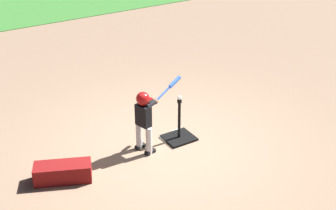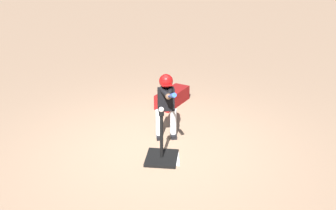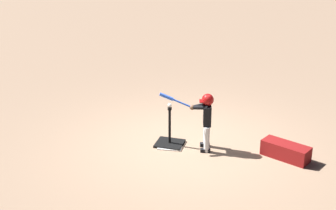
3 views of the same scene
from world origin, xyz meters
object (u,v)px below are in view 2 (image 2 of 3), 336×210
at_px(batting_tee, 162,154).
at_px(batter_child, 166,99).
at_px(baseball, 161,110).
at_px(equipment_bag, 172,97).

xyz_separation_m(batting_tee, batter_child, (-0.66, -0.01, 0.59)).
bearing_deg(batter_child, baseball, 0.64).
bearing_deg(equipment_bag, baseball, 25.35).
height_order(batting_tee, batter_child, batter_child).
xyz_separation_m(baseball, equipment_bag, (-2.11, -0.06, -0.65)).
relative_size(batting_tee, baseball, 10.19).
bearing_deg(batter_child, batting_tee, 0.64).
height_order(batting_tee, baseball, baseball).
bearing_deg(batting_tee, equipment_bag, -178.32).
xyz_separation_m(batting_tee, baseball, (0.00, -0.00, 0.70)).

